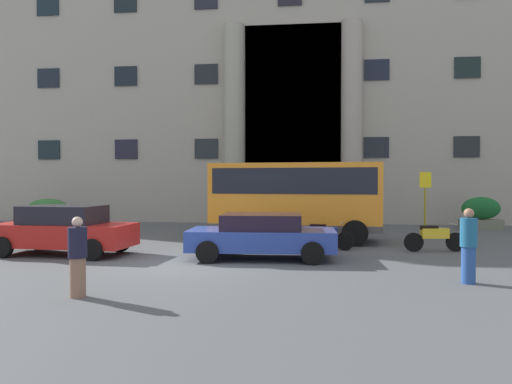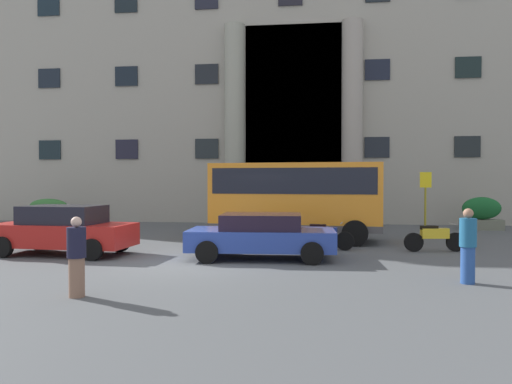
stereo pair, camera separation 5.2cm
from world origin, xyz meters
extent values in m
cube|color=#4C4F51|center=(0.00, 0.00, -0.06)|extent=(80.00, 64.00, 0.12)
cube|color=#9B978A|center=(0.00, 17.50, 8.98)|extent=(38.81, 9.00, 17.96)
cube|color=black|center=(2.36, 13.06, 5.20)|extent=(5.01, 0.12, 10.39)
cylinder|color=#989989|center=(-0.67, 12.75, 5.20)|extent=(1.06, 1.06, 10.39)
cylinder|color=#9E968B|center=(5.39, 12.75, 5.20)|extent=(1.06, 1.06, 10.39)
cube|color=black|center=(-11.09, 12.96, 3.95)|extent=(1.25, 0.08, 1.05)
cube|color=black|center=(-6.65, 12.96, 3.95)|extent=(1.25, 0.08, 1.05)
cube|color=black|center=(-2.22, 12.96, 3.95)|extent=(1.25, 0.08, 1.05)
cube|color=black|center=(6.65, 12.96, 3.95)|extent=(1.25, 0.08, 1.05)
cube|color=black|center=(11.09, 12.96, 3.95)|extent=(1.25, 0.08, 1.05)
cube|color=black|center=(-11.09, 12.96, 7.90)|extent=(1.25, 0.08, 1.05)
cube|color=black|center=(-6.65, 12.96, 7.90)|extent=(1.25, 0.08, 1.05)
cube|color=black|center=(-2.22, 12.96, 7.90)|extent=(1.25, 0.08, 1.05)
cube|color=black|center=(6.65, 12.96, 7.90)|extent=(1.25, 0.08, 1.05)
cube|color=black|center=(11.09, 12.96, 7.90)|extent=(1.25, 0.08, 1.05)
cube|color=black|center=(-11.09, 12.96, 11.85)|extent=(1.25, 0.08, 1.05)
cube|color=black|center=(-6.65, 12.96, 11.85)|extent=(1.25, 0.08, 1.05)
cube|color=orange|center=(2.83, 5.50, 1.67)|extent=(6.41, 2.84, 2.43)
cube|color=black|center=(2.83, 5.50, 2.24)|extent=(6.04, 2.83, 0.92)
cube|color=black|center=(5.86, 5.18, 2.04)|extent=(0.25, 1.84, 1.15)
cube|color=#4A4849|center=(2.83, 5.50, 0.57)|extent=(6.41, 2.88, 0.24)
cylinder|color=black|center=(5.11, 6.37, 0.45)|extent=(0.92, 0.37, 0.90)
cylinder|color=black|center=(4.88, 4.18, 0.45)|extent=(0.92, 0.37, 0.90)
cylinder|color=black|center=(0.78, 6.82, 0.45)|extent=(0.92, 0.37, 0.90)
cylinder|color=black|center=(0.55, 4.63, 0.45)|extent=(0.92, 0.37, 0.90)
cylinder|color=olive|center=(7.79, 6.97, 1.26)|extent=(0.08, 0.08, 2.53)
cube|color=yellow|center=(7.79, 6.94, 2.28)|extent=(0.44, 0.03, 0.60)
cube|color=slate|center=(4.59, 10.40, 0.30)|extent=(1.61, 0.78, 0.60)
ellipsoid|color=#2C5F38|center=(4.59, 10.40, 1.10)|extent=(1.55, 0.70, 1.00)
cube|color=gray|center=(-0.20, 10.11, 0.26)|extent=(1.65, 0.73, 0.52)
ellipsoid|color=#296630|center=(-0.20, 10.11, 1.06)|extent=(1.58, 0.66, 1.07)
cube|color=slate|center=(-9.66, 10.25, 0.32)|extent=(2.05, 0.71, 0.65)
ellipsoid|color=#326930|center=(-9.66, 10.25, 1.00)|extent=(1.97, 0.63, 0.70)
cube|color=#646857|center=(11.08, 10.72, 0.23)|extent=(1.80, 0.74, 0.47)
ellipsoid|color=#175626|center=(11.08, 10.72, 0.98)|extent=(1.73, 0.67, 1.03)
cube|color=#27409B|center=(1.99, 1.16, 0.56)|extent=(4.23, 2.05, 0.58)
cube|color=black|center=(1.99, 1.16, 1.07)|extent=(2.31, 1.75, 0.44)
cylinder|color=black|center=(3.37, 2.16, 0.31)|extent=(0.63, 0.22, 0.62)
cylinder|color=black|center=(3.45, 0.28, 0.31)|extent=(0.63, 0.22, 0.62)
cylinder|color=black|center=(0.54, 2.05, 0.31)|extent=(0.63, 0.22, 0.62)
cylinder|color=black|center=(0.62, 0.16, 0.31)|extent=(0.63, 0.22, 0.62)
cube|color=#B31F1A|center=(-4.05, 1.21, 0.61)|extent=(4.28, 1.98, 0.68)
cube|color=black|center=(-4.05, 1.21, 1.22)|extent=(2.35, 1.65, 0.54)
cylinder|color=black|center=(-2.58, 1.97, 0.31)|extent=(0.63, 0.24, 0.62)
cylinder|color=black|center=(-2.69, 0.27, 0.31)|extent=(0.63, 0.24, 0.62)
cylinder|color=black|center=(-5.41, 2.16, 0.31)|extent=(0.63, 0.24, 0.62)
cylinder|color=black|center=(-5.52, 0.45, 0.31)|extent=(0.63, 0.24, 0.62)
cylinder|color=black|center=(-6.13, 3.24, 0.30)|extent=(0.61, 0.22, 0.60)
cube|color=#4F4150|center=(-6.84, 3.09, 0.58)|extent=(0.96, 0.42, 0.32)
cube|color=black|center=(-7.01, 3.06, 0.76)|extent=(0.55, 0.30, 0.12)
cylinder|color=#A5A5A8|center=(-6.24, 3.22, 0.88)|extent=(0.14, 0.54, 0.03)
cylinder|color=black|center=(4.48, 3.17, 0.30)|extent=(0.61, 0.19, 0.60)
cylinder|color=black|center=(3.11, 3.38, 0.30)|extent=(0.61, 0.21, 0.60)
cube|color=#283C90|center=(3.79, 3.27, 0.58)|extent=(0.91, 0.37, 0.32)
cube|color=black|center=(3.62, 3.30, 0.76)|extent=(0.54, 0.28, 0.12)
cylinder|color=#A5A5A8|center=(4.37, 3.18, 0.88)|extent=(0.11, 0.55, 0.03)
cylinder|color=black|center=(7.95, 3.34, 0.30)|extent=(0.61, 0.19, 0.60)
cylinder|color=black|center=(6.62, 3.14, 0.30)|extent=(0.61, 0.21, 0.60)
cube|color=gold|center=(7.28, 3.24, 0.58)|extent=(0.89, 0.37, 0.32)
cube|color=black|center=(7.11, 3.21, 0.76)|extent=(0.54, 0.28, 0.12)
cylinder|color=#A5A5A8|center=(7.84, 3.32, 0.88)|extent=(0.11, 0.55, 0.03)
cylinder|color=#85614D|center=(-1.04, -3.91, 0.38)|extent=(0.30, 0.30, 0.76)
cylinder|color=#1A1A30|center=(-1.04, -3.91, 1.06)|extent=(0.36, 0.36, 0.59)
sphere|color=#D6AD99|center=(-1.04, -3.91, 1.45)|extent=(0.20, 0.20, 0.20)
cylinder|color=#264A91|center=(6.83, -1.71, 0.40)|extent=(0.30, 0.30, 0.81)
cylinder|color=#1D5882|center=(6.83, -1.71, 1.12)|extent=(0.36, 0.36, 0.62)
sphere|color=#996C51|center=(6.83, -1.71, 1.54)|extent=(0.21, 0.21, 0.21)
camera|label=1|loc=(3.47, -12.93, 2.25)|focal=34.74mm
camera|label=2|loc=(3.52, -12.93, 2.25)|focal=34.74mm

